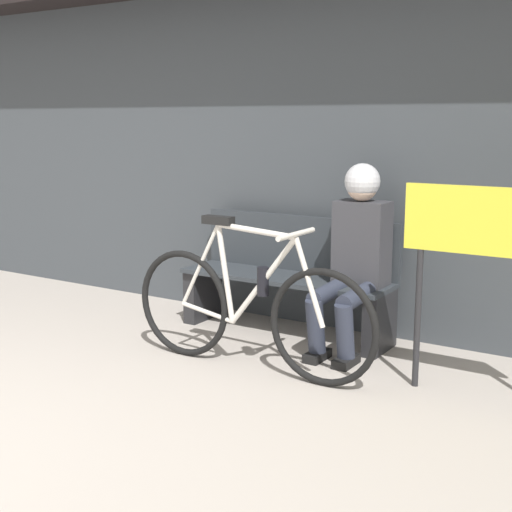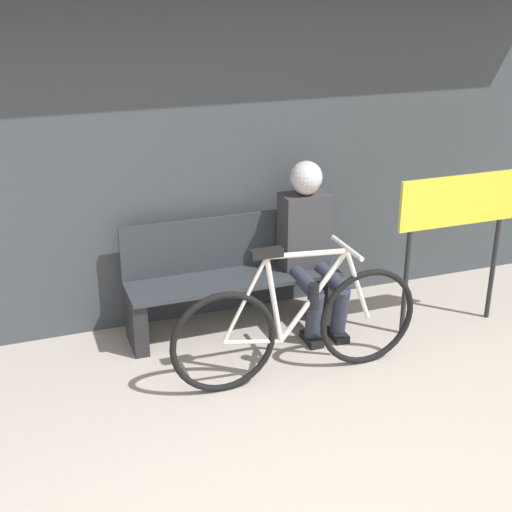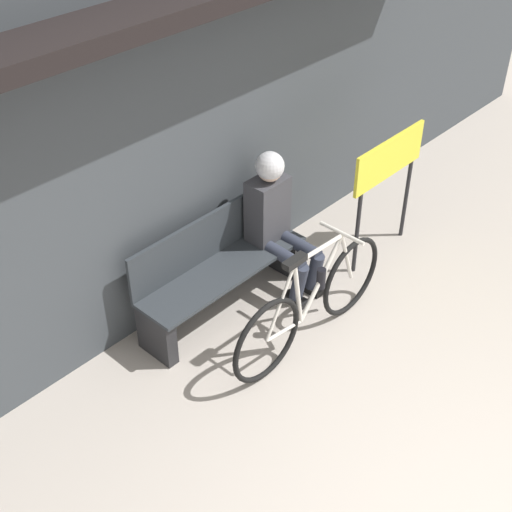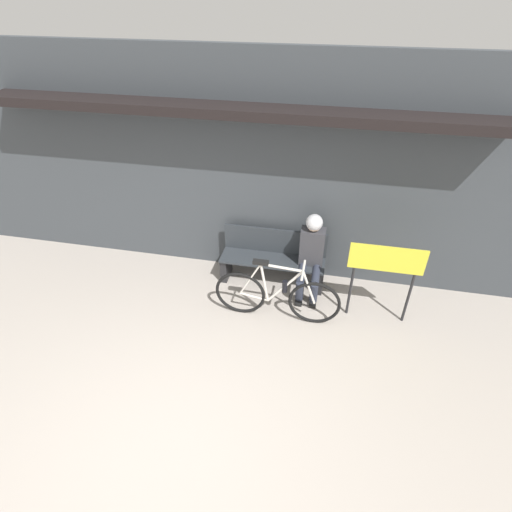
{
  "view_description": "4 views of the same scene",
  "coord_description": "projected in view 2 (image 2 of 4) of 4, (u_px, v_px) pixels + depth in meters",
  "views": [
    {
      "loc": [
        3.03,
        -1.55,
        1.49
      ],
      "look_at": [
        0.63,
        2.21,
        0.64
      ],
      "focal_mm": 50.0,
      "sensor_mm": 36.0,
      "label": 1
    },
    {
      "loc": [
        -0.86,
        -1.78,
        2.5
      ],
      "look_at": [
        0.58,
        2.17,
        0.77
      ],
      "focal_mm": 50.0,
      "sensor_mm": 36.0,
      "label": 2
    },
    {
      "loc": [
        -2.48,
        -0.55,
        3.88
      ],
      "look_at": [
        0.71,
        2.42,
        0.59
      ],
      "focal_mm": 50.0,
      "sensor_mm": 36.0,
      "label": 3
    },
    {
      "loc": [
        1.3,
        -2.05,
        3.87
      ],
      "look_at": [
        0.45,
        2.14,
        0.82
      ],
      "focal_mm": 28.0,
      "sensor_mm": 36.0,
      "label": 4
    }
  ],
  "objects": [
    {
      "name": "bicycle",
      "position": [
        298.0,
        324.0,
        4.52
      ],
      "size": [
        1.68,
        0.4,
        0.92
      ],
      "color": "black",
      "rests_on": "ground_plane"
    },
    {
      "name": "person_seated",
      "position": [
        309.0,
        235.0,
        5.13
      ],
      "size": [
        0.34,
        0.64,
        1.22
      ],
      "color": "#2D3342",
      "rests_on": "ground_plane"
    },
    {
      "name": "storefront_wall",
      "position": [
        131.0,
        99.0,
        4.76
      ],
      "size": [
        12.0,
        0.56,
        3.2
      ],
      "color": "#3D4247",
      "rests_on": "ground_plane"
    },
    {
      "name": "signboard",
      "position": [
        457.0,
        214.0,
        5.0
      ],
      "size": [
        0.93,
        0.04,
        1.15
      ],
      "color": "#232326",
      "rests_on": "ground_plane"
    },
    {
      "name": "park_bench_near",
      "position": [
        231.0,
        280.0,
        5.16
      ],
      "size": [
        1.53,
        0.42,
        0.82
      ],
      "color": "#2D3338",
      "rests_on": "ground_plane"
    }
  ]
}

